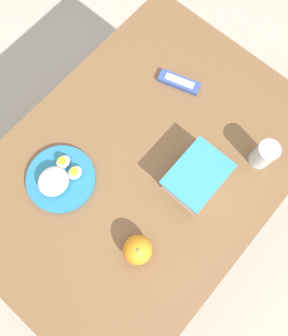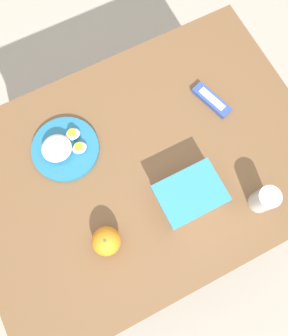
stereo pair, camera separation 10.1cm
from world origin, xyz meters
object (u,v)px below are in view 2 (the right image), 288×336
orange_fruit (106,241)px  drinking_glass (264,200)px  rice_plate (64,148)px  candy_bar (212,100)px  food_container (189,196)px

orange_fruit → drinking_glass: 0.48m
drinking_glass → rice_plate: bearing=-42.5°
orange_fruit → drinking_glass: bearing=167.5°
candy_bar → rice_plate: bearing=-7.1°
orange_fruit → candy_bar: (-0.51, -0.26, -0.03)m
orange_fruit → candy_bar: size_ratio=0.57×
rice_plate → candy_bar: 0.51m
drinking_glass → food_container: bearing=-30.4°
rice_plate → candy_bar: rice_plate is taller
candy_bar → drinking_glass: 0.37m
rice_plate → drinking_glass: bearing=137.5°
food_container → drinking_glass: (-0.19, 0.11, 0.01)m
food_container → orange_fruit: bearing=1.7°
orange_fruit → rice_plate: bearing=-90.0°
rice_plate → orange_fruit: bearing=90.0°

